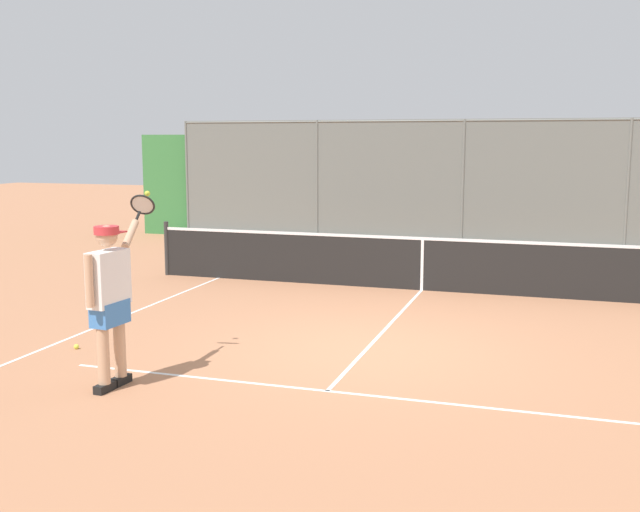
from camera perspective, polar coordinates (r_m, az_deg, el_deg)
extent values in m
plane|color=#B27551|center=(9.81, 3.53, -7.06)|extent=(60.00, 60.00, 0.00)
cube|color=white|center=(8.23, 0.56, -10.17)|extent=(6.23, 0.05, 0.01)
cube|color=white|center=(10.49, -20.00, -6.52)|extent=(0.05, 10.46, 0.01)
cube|color=white|center=(10.90, 5.04, -5.44)|extent=(0.05, 5.75, 0.01)
cylinder|color=slate|center=(18.84, 22.25, 4.84)|extent=(0.07, 0.07, 3.17)
cylinder|color=slate|center=(18.93, 10.76, 5.35)|extent=(0.07, 0.07, 3.17)
cylinder|color=slate|center=(19.74, -0.22, 5.64)|extent=(0.07, 0.07, 3.17)
cylinder|color=slate|center=(21.20, -10.01, 5.73)|extent=(0.07, 0.07, 3.17)
cylinder|color=slate|center=(18.90, 10.89, 10.03)|extent=(15.08, 0.05, 0.05)
cube|color=slate|center=(18.93, 10.76, 5.35)|extent=(15.08, 0.02, 3.17)
cube|color=#387A3D|center=(19.58, 10.98, 4.92)|extent=(18.08, 0.90, 2.80)
cube|color=#ADADA8|center=(18.90, 10.56, 0.75)|extent=(16.08, 0.18, 0.15)
cylinder|color=#2D2D2D|center=(15.28, -11.52, 0.57)|extent=(0.09, 0.09, 1.07)
cube|color=black|center=(13.57, 7.74, -0.70)|extent=(10.16, 0.02, 0.91)
cube|color=white|center=(13.50, 7.78, 1.31)|extent=(10.16, 0.04, 0.05)
cube|color=white|center=(13.57, 7.74, -0.70)|extent=(0.05, 0.04, 0.91)
cube|color=black|center=(8.53, -15.96, -9.55)|extent=(0.13, 0.27, 0.09)
cylinder|color=tan|center=(8.40, -16.09, -6.58)|extent=(0.13, 0.13, 0.83)
cube|color=black|center=(8.74, -14.81, -9.05)|extent=(0.13, 0.27, 0.09)
cylinder|color=tan|center=(8.61, -14.93, -6.15)|extent=(0.13, 0.13, 0.83)
cube|color=#3D7AC6|center=(8.42, -15.60, -4.17)|extent=(0.26, 0.45, 0.26)
cube|color=white|center=(8.35, -15.70, -1.63)|extent=(0.25, 0.53, 0.60)
cylinder|color=tan|center=(8.11, -17.06, -1.82)|extent=(0.08, 0.08, 0.55)
cylinder|color=tan|center=(8.69, -14.15, 1.61)|extent=(0.16, 0.41, 0.31)
sphere|color=tan|center=(8.28, -15.83, 1.46)|extent=(0.23, 0.23, 0.23)
cylinder|color=red|center=(8.27, -15.85, 1.89)|extent=(0.28, 0.28, 0.09)
cube|color=red|center=(8.37, -15.31, 1.76)|extent=(0.21, 0.22, 0.02)
cylinder|color=black|center=(8.91, -13.63, 2.89)|extent=(0.07, 0.17, 0.13)
torus|color=black|center=(9.07, -13.27, 3.80)|extent=(0.32, 0.24, 0.26)
cylinder|color=silver|center=(9.07, -13.27, 3.80)|extent=(0.27, 0.19, 0.21)
sphere|color=#C1D138|center=(9.23, -12.93, 4.63)|extent=(0.07, 0.07, 0.07)
sphere|color=#D6E042|center=(10.29, -17.95, -6.53)|extent=(0.07, 0.07, 0.07)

